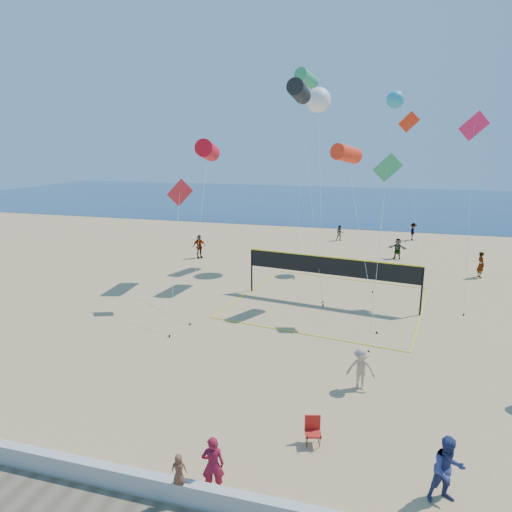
# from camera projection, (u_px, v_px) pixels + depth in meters

# --- Properties ---
(ground) EXTENTS (120.00, 120.00, 0.00)m
(ground) POSITION_uv_depth(u_px,v_px,m) (274.00, 441.00, 14.00)
(ground) COLOR tan
(ground) RESTS_ON ground
(ocean) EXTENTS (140.00, 50.00, 0.03)m
(ocean) POSITION_uv_depth(u_px,v_px,m) (367.00, 202.00, 71.92)
(ocean) COLOR navy
(ocean) RESTS_ON ground
(seawall) EXTENTS (32.00, 0.30, 0.60)m
(seawall) POSITION_uv_depth(u_px,v_px,m) (245.00, 505.00, 11.13)
(seawall) COLOR beige
(seawall) RESTS_ON ground
(woman) EXTENTS (0.68, 0.56, 1.62)m
(woman) POSITION_uv_depth(u_px,v_px,m) (213.00, 465.00, 11.78)
(woman) COLOR maroon
(woman) RESTS_ON ground
(toddler) EXTENTS (0.45, 0.35, 0.81)m
(toddler) POSITION_uv_depth(u_px,v_px,m) (179.00, 469.00, 11.34)
(toddler) COLOR brown
(toddler) RESTS_ON seawall
(bystander_a) EXTENTS (1.07, 0.95, 1.82)m
(bystander_a) POSITION_uv_depth(u_px,v_px,m) (448.00, 470.00, 11.45)
(bystander_a) COLOR navy
(bystander_a) RESTS_ON ground
(bystander_b) EXTENTS (1.06, 0.63, 1.62)m
(bystander_b) POSITION_uv_depth(u_px,v_px,m) (361.00, 369.00, 16.82)
(bystander_b) COLOR tan
(bystander_b) RESTS_ON ground
(far_person_0) EXTENTS (1.07, 1.14, 1.89)m
(far_person_0) POSITION_uv_depth(u_px,v_px,m) (199.00, 246.00, 36.29)
(far_person_0) COLOR gray
(far_person_0) RESTS_ON ground
(far_person_1) EXTENTS (1.58, 0.77, 1.64)m
(far_person_1) POSITION_uv_depth(u_px,v_px,m) (398.00, 249.00, 36.13)
(far_person_1) COLOR gray
(far_person_1) RESTS_ON ground
(far_person_2) EXTENTS (0.60, 0.75, 1.79)m
(far_person_2) POSITION_uv_depth(u_px,v_px,m) (481.00, 265.00, 30.96)
(far_person_2) COLOR gray
(far_person_2) RESTS_ON ground
(far_person_3) EXTENTS (0.82, 0.71, 1.46)m
(far_person_3) POSITION_uv_depth(u_px,v_px,m) (340.00, 233.00, 42.88)
(far_person_3) COLOR gray
(far_person_3) RESTS_ON ground
(far_person_4) EXTENTS (0.75, 1.14, 1.65)m
(far_person_4) POSITION_uv_depth(u_px,v_px,m) (413.00, 232.00, 43.03)
(far_person_4) COLOR gray
(far_person_4) RESTS_ON ground
(camp_chair) EXTENTS (0.58, 0.68, 0.99)m
(camp_chair) POSITION_uv_depth(u_px,v_px,m) (313.00, 429.00, 13.79)
(camp_chair) COLOR red
(camp_chair) RESTS_ON ground
(volleyball_net) EXTENTS (11.48, 11.35, 2.70)m
(volleyball_net) POSITION_uv_depth(u_px,v_px,m) (331.00, 271.00, 25.87)
(volleyball_net) COLOR black
(volleyball_net) RESTS_ON ground
(kite_0) EXTENTS (2.77, 9.30, 9.21)m
(kite_0) POSITION_uv_depth(u_px,v_px,m) (208.00, 150.00, 28.79)
(kite_0) COLOR red
(kite_0) RESTS_ON ground
(kite_1) EXTENTS (3.27, 6.71, 12.79)m
(kite_1) POSITION_uv_depth(u_px,v_px,m) (299.00, 91.00, 28.54)
(kite_1) COLOR black
(kite_1) RESTS_ON ground
(kite_2) EXTENTS (3.05, 5.29, 8.94)m
(kite_2) POSITION_uv_depth(u_px,v_px,m) (346.00, 154.00, 24.38)
(kite_2) COLOR #FC3013
(kite_2) RESTS_ON ground
(kite_3) EXTENTS (2.11, 4.65, 7.10)m
(kite_3) POSITION_uv_depth(u_px,v_px,m) (179.00, 200.00, 24.42)
(kite_3) COLOR red
(kite_3) RESTS_ON ground
(kite_4) EXTENTS (1.46, 5.00, 8.48)m
(kite_4) POSITION_uv_depth(u_px,v_px,m) (387.00, 178.00, 22.33)
(kite_4) COLOR #319F5E
(kite_4) RESTS_ON ground
(kite_5) EXTENTS (1.64, 3.50, 10.66)m
(kite_5) POSITION_uv_depth(u_px,v_px,m) (474.00, 136.00, 24.96)
(kite_5) COLOR #EE1F56
(kite_5) RESTS_ON ground
(kite_6) EXTENTS (2.96, 9.55, 12.72)m
(kite_6) POSITION_uv_depth(u_px,v_px,m) (318.00, 100.00, 31.75)
(kite_6) COLOR white
(kite_6) RESTS_ON ground
(kite_7) EXTENTS (1.25, 7.71, 12.49)m
(kite_7) POSITION_uv_depth(u_px,v_px,m) (395.00, 100.00, 31.61)
(kite_7) COLOR #2C9CBE
(kite_7) RESTS_ON ground
(kite_8) EXTENTS (1.51, 6.71, 14.11)m
(kite_8) POSITION_uv_depth(u_px,v_px,m) (307.00, 78.00, 32.73)
(kite_8) COLOR #319F5E
(kite_8) RESTS_ON ground
(kite_9) EXTENTS (2.13, 3.14, 11.23)m
(kite_9) POSITION_uv_depth(u_px,v_px,m) (410.00, 131.00, 33.40)
(kite_9) COLOR #FC3013
(kite_9) RESTS_ON ground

